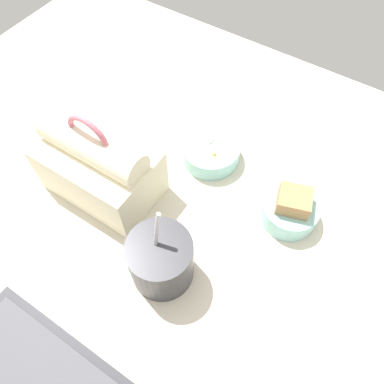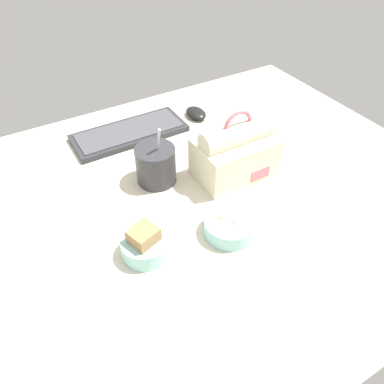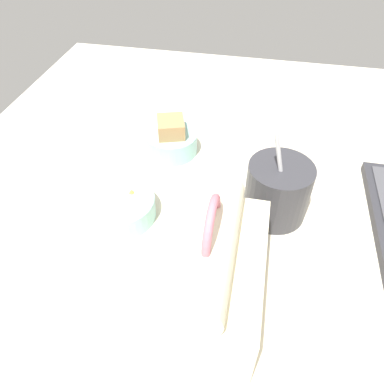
# 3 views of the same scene
# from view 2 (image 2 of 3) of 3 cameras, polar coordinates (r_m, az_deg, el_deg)

# --- Properties ---
(desk_surface) EXTENTS (1.40, 1.10, 0.02)m
(desk_surface) POSITION_cam_2_polar(r_m,az_deg,el_deg) (1.00, 0.71, -0.91)
(desk_surface) COLOR beige
(desk_surface) RESTS_ON ground
(keyboard) EXTENTS (0.36, 0.15, 0.02)m
(keyboard) POSITION_cam_2_polar(r_m,az_deg,el_deg) (1.23, -9.51, 8.91)
(keyboard) COLOR #2D2D33
(keyboard) RESTS_ON desk_surface
(lunch_bag) EXTENTS (0.21, 0.14, 0.20)m
(lunch_bag) POSITION_cam_2_polar(r_m,az_deg,el_deg) (1.02, 6.59, 5.96)
(lunch_bag) COLOR #EFE5C1
(lunch_bag) RESTS_ON desk_surface
(soup_cup) EXTENTS (0.11, 0.11, 0.17)m
(soup_cup) POSITION_cam_2_polar(r_m,az_deg,el_deg) (1.01, -5.53, 4.23)
(soup_cup) COLOR #333338
(soup_cup) RESTS_ON desk_surface
(bento_bowl_sandwich) EXTENTS (0.11, 0.11, 0.08)m
(bento_bowl_sandwich) POSITION_cam_2_polar(r_m,az_deg,el_deg) (0.84, -7.22, -8.00)
(bento_bowl_sandwich) COLOR #93D1CC
(bento_bowl_sandwich) RESTS_ON desk_surface
(bento_bowl_snacks) EXTENTS (0.12, 0.12, 0.05)m
(bento_bowl_snacks) POSITION_cam_2_polar(r_m,az_deg,el_deg) (0.89, 5.54, -5.23)
(bento_bowl_snacks) COLOR #93D1CC
(bento_bowl_snacks) RESTS_ON desk_surface
(computer_mouse) EXTENTS (0.06, 0.09, 0.03)m
(computer_mouse) POSITION_cam_2_polar(r_m,az_deg,el_deg) (1.31, 0.61, 11.93)
(computer_mouse) COLOR black
(computer_mouse) RESTS_ON desk_surface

